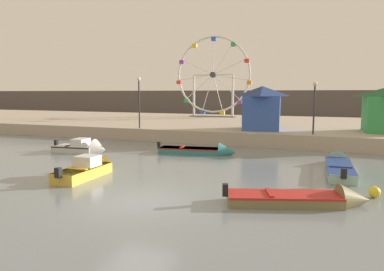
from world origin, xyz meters
name	(u,v)px	position (x,y,z in m)	size (l,w,h in m)	color
ground_plane	(139,201)	(0.00, 0.00, 0.00)	(240.00, 240.00, 0.00)	slate
quay_promenade	(257,127)	(0.00, 24.62, 0.51)	(110.00, 20.97, 1.03)	tan
distant_town_skyline	(281,104)	(0.00, 47.55, 2.20)	(140.00, 3.00, 4.40)	#564C47
motorboat_teal_painted	(204,151)	(-0.89, 10.23, 0.22)	(5.30, 1.92, 1.18)	teal
motorboat_seafoam	(338,165)	(7.14, 8.41, 0.23)	(1.30, 6.08, 1.13)	#93BCAD
motorboat_pale_grey	(85,148)	(-8.64, 8.16, 0.28)	(3.91, 1.83, 1.42)	silver
motorboat_mustard_yellow	(91,168)	(-4.20, 2.80, 0.33)	(1.28, 4.14, 1.33)	gold
motorboat_olive_wood	(310,199)	(5.95, 1.77, 0.22)	(5.20, 2.68, 1.15)	olive
ferris_wheel_white_frame	(213,77)	(-6.52, 30.52, 5.99)	(9.62, 1.20, 9.88)	silver
carnival_booth_blue_tent	(262,107)	(1.70, 17.17, 2.84)	(3.42, 3.78, 3.50)	#3356B7
promenade_lamp_near	(139,95)	(-8.09, 14.66, 3.78)	(0.32, 0.32, 4.26)	#2D2D33
promenade_lamp_far	(314,100)	(5.69, 15.24, 3.50)	(0.32, 0.32, 3.76)	#2D2D33
mooring_buoy_orange	(375,192)	(8.22, 3.52, 0.22)	(0.44, 0.44, 0.44)	yellow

